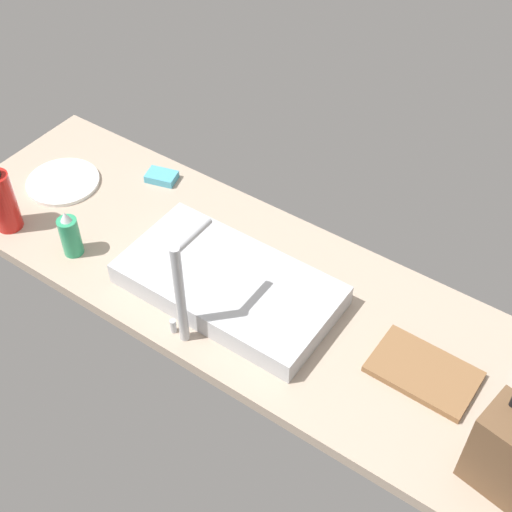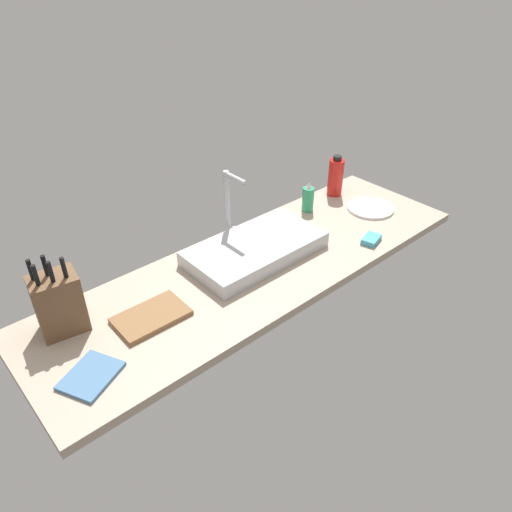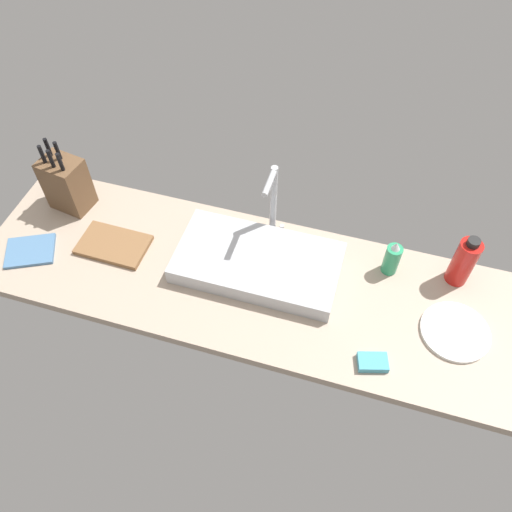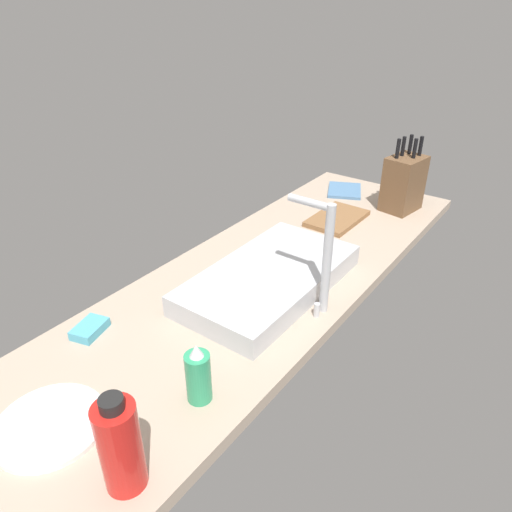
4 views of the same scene
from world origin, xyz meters
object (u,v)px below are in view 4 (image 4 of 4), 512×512
(water_bottle, at_px, (120,446))
(dish_sponge, at_px, (90,329))
(dinner_plate, at_px, (50,425))
(dish_towel, at_px, (344,190))
(soap_bottle, at_px, (198,376))
(knife_block, at_px, (403,183))
(sink_basin, at_px, (269,279))
(faucet, at_px, (323,251))
(cutting_board, at_px, (336,218))

(water_bottle, relative_size, dish_sponge, 2.26)
(dinner_plate, height_order, dish_towel, same)
(soap_bottle, relative_size, dish_towel, 0.87)
(dish_towel, bearing_deg, water_bottle, 12.19)
(knife_block, relative_size, water_bottle, 1.38)
(dinner_plate, xyz_separation_m, dish_sponge, (-0.23, -0.18, 0.01))
(sink_basin, height_order, faucet, faucet)
(knife_block, xyz_separation_m, dinner_plate, (1.43, -0.16, -0.10))
(dish_towel, relative_size, dish_sponge, 1.85)
(knife_block, xyz_separation_m, dish_towel, (-0.03, -0.26, -0.10))
(sink_basin, relative_size, cutting_board, 2.28)
(sink_basin, xyz_separation_m, water_bottle, (0.66, 0.15, 0.06))
(sink_basin, bearing_deg, cutting_board, -173.61)
(soap_bottle, bearing_deg, dinner_plate, -38.69)
(soap_bottle, bearing_deg, knife_block, -178.61)
(dish_sponge, bearing_deg, dinner_plate, 38.02)
(faucet, distance_m, dish_towel, 0.88)
(cutting_board, xyz_separation_m, dish_sponge, (0.96, -0.19, 0.00))
(dinner_plate, distance_m, dish_sponge, 0.30)
(sink_basin, distance_m, knife_block, 0.77)
(sink_basin, bearing_deg, dinner_plate, -5.62)
(soap_bottle, height_order, water_bottle, water_bottle)
(faucet, distance_m, cutting_board, 0.60)
(soap_bottle, height_order, dish_towel, soap_bottle)
(sink_basin, distance_m, faucet, 0.22)
(water_bottle, bearing_deg, knife_block, -177.68)
(cutting_board, bearing_deg, dish_towel, -159.02)
(faucet, height_order, knife_block, faucet)
(faucet, distance_m, soap_bottle, 0.45)
(sink_basin, height_order, cutting_board, sink_basin)
(faucet, distance_m, knife_block, 0.77)
(soap_bottle, bearing_deg, dish_sponge, -89.88)
(faucet, bearing_deg, knife_block, -174.52)
(dish_towel, distance_m, dish_sponge, 1.23)
(sink_basin, relative_size, dish_sponge, 6.19)
(sink_basin, bearing_deg, faucet, 88.56)
(knife_block, xyz_separation_m, dish_sponge, (1.20, -0.34, -0.10))
(dinner_plate, relative_size, dish_towel, 1.32)
(knife_block, xyz_separation_m, cutting_board, (0.24, -0.15, -0.10))
(water_bottle, xyz_separation_m, dish_sponge, (-0.22, -0.40, -0.08))
(sink_basin, xyz_separation_m, dinner_plate, (0.67, -0.07, -0.03))
(sink_basin, bearing_deg, soap_bottle, 15.68)
(cutting_board, relative_size, soap_bottle, 1.69)
(knife_block, distance_m, soap_bottle, 1.20)
(dish_towel, bearing_deg, knife_block, 82.67)
(cutting_board, bearing_deg, soap_bottle, 10.69)
(faucet, xyz_separation_m, dish_sponge, (0.43, -0.42, -0.17))
(faucet, bearing_deg, cutting_board, -156.82)
(dinner_plate, bearing_deg, knife_block, 173.65)
(sink_basin, distance_m, dinner_plate, 0.67)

